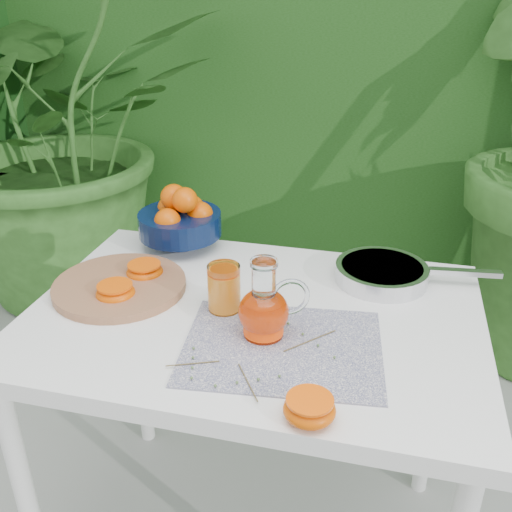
% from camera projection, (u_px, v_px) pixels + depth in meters
% --- Properties ---
extents(hedge_backdrop, '(8.00, 1.65, 2.50)m').
position_uv_depth(hedge_backdrop, '(351.00, 25.00, 2.90)').
color(hedge_backdrop, '#1E4B15').
rests_on(hedge_backdrop, ground).
extents(potted_plant_left, '(2.25, 2.25, 1.60)m').
position_uv_depth(potted_plant_left, '(59.00, 128.00, 2.58)').
color(potted_plant_left, '#2E5A1E').
rests_on(potted_plant_left, ground).
extents(white_table, '(1.00, 0.70, 0.75)m').
position_uv_depth(white_table, '(254.00, 342.00, 1.31)').
color(white_table, white).
rests_on(white_table, ground).
extents(placemat, '(0.43, 0.35, 0.00)m').
position_uv_depth(placemat, '(282.00, 347.00, 1.15)').
color(placemat, '#0C1144').
rests_on(placemat, white_table).
extents(cutting_board, '(0.41, 0.41, 0.02)m').
position_uv_depth(cutting_board, '(120.00, 286.00, 1.36)').
color(cutting_board, '#905F41').
rests_on(cutting_board, white_table).
extents(fruit_bowl, '(0.27, 0.27, 0.18)m').
position_uv_depth(fruit_bowl, '(180.00, 219.00, 1.54)').
color(fruit_bowl, black).
rests_on(fruit_bowl, white_table).
extents(juice_pitcher, '(0.16, 0.14, 0.17)m').
position_uv_depth(juice_pitcher, '(265.00, 310.00, 1.16)').
color(juice_pitcher, white).
rests_on(juice_pitcher, white_table).
extents(juice_tumbler, '(0.08, 0.08, 0.11)m').
position_uv_depth(juice_tumbler, '(224.00, 289.00, 1.25)').
color(juice_tumbler, white).
rests_on(juice_tumbler, white_table).
extents(saute_pan, '(0.40, 0.25, 0.04)m').
position_uv_depth(saute_pan, '(383.00, 272.00, 1.39)').
color(saute_pan, silver).
rests_on(saute_pan, white_table).
extents(orange_halves, '(0.61, 0.51, 0.04)m').
position_uv_depth(orange_halves, '(177.00, 315.00, 1.22)').
color(orange_halves, '#DF5202').
rests_on(orange_halves, white_table).
extents(thyme_sprigs, '(0.31, 0.26, 0.01)m').
position_uv_depth(thyme_sprigs, '(254.00, 360.00, 1.10)').
color(thyme_sprigs, brown).
rests_on(thyme_sprigs, white_table).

